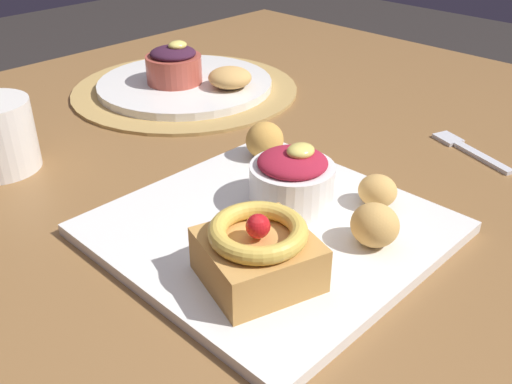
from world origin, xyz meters
The scene contains 12 objects.
dining_table centered at (0.00, 0.00, 0.64)m, with size 1.38×1.01×0.73m.
woven_placemat centered at (0.18, 0.20, 0.73)m, with size 0.36×0.36×0.01m, color #AD894C.
front_plate centered at (-0.02, -0.18, 0.74)m, with size 0.30×0.30×0.01m, color white.
cake_slice centered at (-0.09, -0.23, 0.77)m, with size 0.11×0.11×0.06m.
berry_ramekin centered at (0.02, -0.17, 0.77)m, with size 0.09×0.09×0.07m.
fritter_front centered at (0.02, -0.27, 0.76)m, with size 0.04×0.05×0.04m, color tan.
fritter_middle centered at (0.08, -0.08, 0.76)m, with size 0.05×0.04×0.04m, color gold.
fritter_back centered at (0.08, -0.24, 0.76)m, with size 0.04×0.04×0.03m, color tan.
back_plate centered at (0.18, 0.20, 0.74)m, with size 0.28×0.28×0.01m, color white.
back_ramekin centered at (0.17, 0.20, 0.78)m, with size 0.09×0.09×0.07m.
back_pastry centered at (0.21, 0.12, 0.76)m, with size 0.07×0.07×0.03m, color tan.
fork centered at (0.30, -0.23, 0.73)m, with size 0.06×0.12×0.00m.
Camera 1 is at (-0.37, -0.51, 1.06)m, focal length 40.55 mm.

